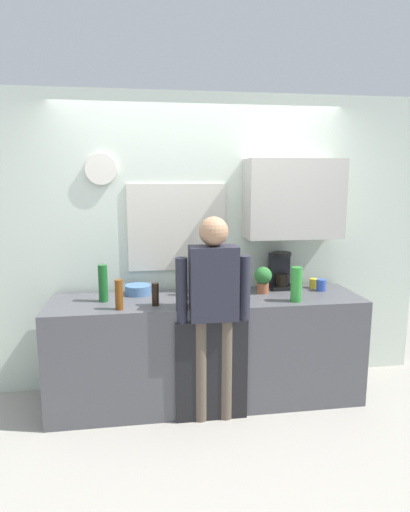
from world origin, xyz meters
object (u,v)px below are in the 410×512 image
(bottle_red_vinegar, at_px, (215,280))
(coffee_maker, at_px, (280,272))
(bottle_olive_oil, at_px, (198,290))
(bottle_amber_beer, at_px, (119,295))
(cup_blue_mug, at_px, (321,285))
(bottle_green_wine, at_px, (103,283))
(bottle_dark_sauce, at_px, (155,294))
(bottle_clear_soda, at_px, (296,284))
(potted_plant, at_px, (263,278))
(mixing_bowl, at_px, (138,290))
(person_at_sink, at_px, (213,303))
(storage_canister, at_px, (204,289))
(dish_soap, at_px, (183,286))
(cup_yellow_cup, at_px, (314,283))

(bottle_red_vinegar, bearing_deg, coffee_maker, 5.97)
(bottle_red_vinegar, bearing_deg, bottle_olive_oil, -118.37)
(bottle_amber_beer, distance_m, cup_blue_mug, 1.76)
(bottle_amber_beer, bearing_deg, cup_blue_mug, 9.86)
(bottle_green_wine, bearing_deg, bottle_dark_sauce, -23.23)
(bottle_green_wine, height_order, bottle_clear_soda, bottle_green_wine)
(bottle_green_wine, height_order, bottle_red_vinegar, bottle_green_wine)
(potted_plant, bearing_deg, cup_blue_mug, 0.23)
(mixing_bowl, bearing_deg, cup_blue_mug, -4.25)
(person_at_sink, bearing_deg, storage_canister, 91.27)
(bottle_olive_oil, relative_size, dish_soap, 1.39)
(bottle_green_wine, distance_m, person_at_sink, 0.91)
(bottle_red_vinegar, distance_m, bottle_clear_soda, 0.71)
(cup_yellow_cup, bearing_deg, dish_soap, -176.46)
(cup_yellow_cup, height_order, potted_plant, potted_plant)
(cup_yellow_cup, bearing_deg, bottle_amber_beer, -166.77)
(bottle_green_wine, distance_m, dish_soap, 0.66)
(bottle_red_vinegar, bearing_deg, bottle_clear_soda, -32.39)
(coffee_maker, height_order, bottle_clear_soda, coffee_maker)
(cup_blue_mug, xyz_separation_m, storage_canister, (-1.06, -0.10, 0.03))
(bottle_red_vinegar, relative_size, bottle_amber_beer, 0.96)
(bottle_olive_oil, xyz_separation_m, bottle_amber_beer, (-0.60, -0.02, -0.01))
(bottle_red_vinegar, bearing_deg, mixing_bowl, 177.48)
(mixing_bowl, bearing_deg, coffee_maker, 1.57)
(bottle_dark_sauce, xyz_separation_m, bottle_amber_beer, (-0.27, -0.06, 0.03))
(coffee_maker, bearing_deg, cup_yellow_cup, -10.07)
(bottle_olive_oil, relative_size, bottle_amber_beer, 1.09)
(bottle_green_wine, height_order, mixing_bowl, bottle_green_wine)
(bottle_olive_oil, height_order, storage_canister, bottle_olive_oil)
(bottle_olive_oil, height_order, cup_yellow_cup, bottle_olive_oil)
(storage_canister, bearing_deg, bottle_green_wine, 177.03)
(storage_canister, bearing_deg, cup_yellow_cup, 11.13)
(cup_blue_mug, bearing_deg, person_at_sink, -159.00)
(bottle_olive_oil, xyz_separation_m, potted_plant, (0.60, 0.28, 0.01))
(bottle_olive_oil, distance_m, cup_blue_mug, 1.17)
(bottle_dark_sauce, height_order, cup_blue_mug, bottle_dark_sauce)
(bottle_green_wine, bearing_deg, bottle_olive_oil, -16.63)
(bottle_dark_sauce, relative_size, dish_soap, 1.00)
(coffee_maker, bearing_deg, mixing_bowl, -178.43)
(bottle_red_vinegar, relative_size, cup_yellow_cup, 2.59)
(bottle_red_vinegar, bearing_deg, potted_plant, -12.77)
(bottle_red_vinegar, xyz_separation_m, cup_blue_mug, (0.93, -0.09, -0.06))
(bottle_amber_beer, height_order, mixing_bowl, bottle_amber_beer)
(coffee_maker, bearing_deg, bottle_olive_oil, -151.77)
(bottle_amber_beer, distance_m, cup_yellow_cup, 1.75)
(bottle_dark_sauce, xyz_separation_m, mixing_bowl, (-0.13, 0.35, -0.05))
(bottle_green_wine, xyz_separation_m, cup_yellow_cup, (1.84, 0.16, -0.11))
(bottle_green_wine, xyz_separation_m, bottle_clear_soda, (1.53, -0.23, -0.01))
(bottle_olive_oil, bearing_deg, bottle_amber_beer, -178.00)
(bottle_red_vinegar, xyz_separation_m, person_at_sink, (-0.09, -0.48, -0.06))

